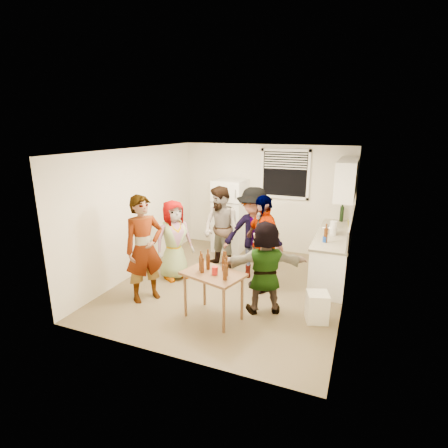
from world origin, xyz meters
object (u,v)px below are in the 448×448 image
at_px(guest_back_right, 253,276).
at_px(guest_black, 261,288).
at_px(serving_table, 214,318).
at_px(wine_bottle, 341,221).
at_px(kettle, 332,233).
at_px(guest_stripe, 148,298).
at_px(red_cup, 215,274).
at_px(refrigerator, 230,215).
at_px(guest_grey, 176,277).
at_px(guest_back_left, 221,269).
at_px(beer_bottle_counter, 325,242).
at_px(guest_orange, 264,311).
at_px(beer_bottle_table, 208,269).
at_px(blue_cup, 325,242).
at_px(trash_bin, 317,306).

bearing_deg(guest_back_right, guest_black, -66.15).
bearing_deg(serving_table, wine_bottle, 64.23).
relative_size(kettle, wine_bottle, 0.73).
bearing_deg(guest_stripe, red_cup, -64.79).
xyz_separation_m(refrigerator, serving_table, (0.91, -3.05, -0.85)).
relative_size(refrigerator, guest_stripe, 0.93).
bearing_deg(guest_grey, guest_black, -49.07).
height_order(wine_bottle, guest_grey, wine_bottle).
bearing_deg(kettle, guest_stripe, -132.08).
bearing_deg(guest_back_left, beer_bottle_counter, 17.80).
bearing_deg(kettle, red_cup, -111.14).
height_order(beer_bottle_counter, guest_back_left, beer_bottle_counter).
bearing_deg(serving_table, guest_orange, 37.15).
bearing_deg(beer_bottle_counter, red_cup, -128.86).
bearing_deg(beer_bottle_table, guest_back_left, 106.32).
xyz_separation_m(blue_cup, beer_bottle_table, (-1.56, -1.58, -0.14)).
bearing_deg(serving_table, refrigerator, 106.71).
bearing_deg(kettle, guest_back_left, -157.58).
distance_m(blue_cup, serving_table, 2.39).
height_order(refrigerator, beer_bottle_table, refrigerator).
distance_m(refrigerator, red_cup, 3.23).
height_order(red_cup, guest_back_left, red_cup).
bearing_deg(guest_back_right, guest_stripe, -143.60).
height_order(refrigerator, guest_back_left, refrigerator).
xyz_separation_m(wine_bottle, guest_back_right, (-1.49, -1.57, -0.90)).
bearing_deg(trash_bin, guest_grey, 168.36).
xyz_separation_m(kettle, serving_table, (-1.49, -2.28, -0.90)).
xyz_separation_m(refrigerator, wine_bottle, (2.50, 0.24, 0.05)).
bearing_deg(wine_bottle, serving_table, -115.77).
bearing_deg(kettle, refrigerator, 173.02).
bearing_deg(guest_stripe, guest_grey, 32.22).
xyz_separation_m(blue_cup, guest_back_right, (-1.33, 0.03, -0.90)).
height_order(red_cup, guest_black, red_cup).
relative_size(serving_table, red_cup, 7.31).
relative_size(guest_back_right, guest_black, 1.03).
distance_m(trash_bin, guest_stripe, 2.86).
height_order(trash_bin, guest_stripe, trash_bin).
distance_m(refrigerator, guest_black, 2.36).
relative_size(red_cup, guest_stripe, 0.07).
bearing_deg(guest_grey, refrigerator, 23.34).
xyz_separation_m(beer_bottle_counter, guest_orange, (-0.77, -1.18, -0.90)).
bearing_deg(guest_orange, red_cup, 15.92).
distance_m(kettle, guest_black, 1.73).
height_order(refrigerator, red_cup, refrigerator).
xyz_separation_m(serving_table, guest_orange, (0.67, 0.51, 0.00)).
relative_size(beer_bottle_table, guest_black, 0.14).
height_order(blue_cup, guest_grey, blue_cup).
bearing_deg(refrigerator, trash_bin, -46.29).
xyz_separation_m(wine_bottle, blue_cup, (-0.16, -1.60, 0.00)).
distance_m(refrigerator, serving_table, 3.29).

